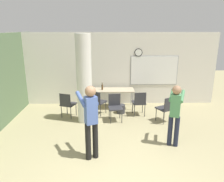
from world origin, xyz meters
TOP-DOWN VIEW (x-y plane):
  - wall_back at (0.03, 5.06)m, footprint 8.00×0.15m
  - support_pillar at (-0.99, 3.29)m, footprint 0.48×0.48m
  - folding_table at (-0.05, 4.51)m, footprint 1.57×0.66m
  - bottle_on_table at (-0.46, 4.49)m, footprint 0.06×0.06m
  - waste_bin at (0.22, 3.95)m, footprint 0.29×0.29m
  - chair_mid_room at (1.61, 3.12)m, footprint 0.59×0.59m
  - chair_table_right at (0.83, 3.70)m, footprint 0.47×0.47m
  - chair_table_front at (-0.02, 3.32)m, footprint 0.49×0.49m
  - chair_near_pillar at (-1.62, 3.60)m, footprint 0.57×0.57m
  - chair_table_left at (-0.61, 3.82)m, footprint 0.60×0.60m
  - person_playing_front at (-0.65, 1.15)m, footprint 0.57×0.71m
  - person_playing_side at (1.43, 1.69)m, footprint 0.52×0.67m

SIDE VIEW (x-z plane):
  - waste_bin at x=0.22m, z-range 0.00..0.32m
  - chair_mid_room at x=1.61m, z-range 0.08..0.95m
  - chair_table_right at x=0.83m, z-range 0.08..0.95m
  - chair_table_front at x=-0.02m, z-range 0.08..0.95m
  - chair_near_pillar at x=-1.62m, z-range 0.08..0.95m
  - chair_table_left at x=-0.61m, z-range 0.08..0.95m
  - folding_table at x=-0.05m, z-range 0.31..1.03m
  - bottle_on_table at x=-0.46m, z-range 0.69..0.97m
  - person_playing_side at x=1.43m, z-range 0.14..1.75m
  - person_playing_front at x=-0.65m, z-range 0.16..1.91m
  - wall_back at x=0.03m, z-range 0.00..2.80m
  - support_pillar at x=-0.99m, z-range 0.00..2.80m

